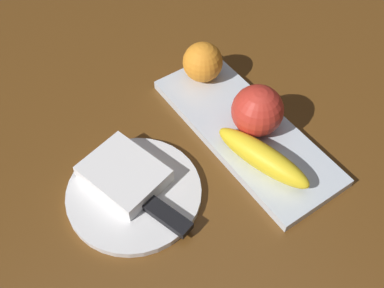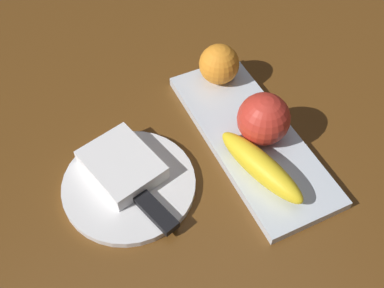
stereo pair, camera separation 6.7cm
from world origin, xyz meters
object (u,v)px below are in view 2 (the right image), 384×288
(fruit_tray, at_px, (250,137))
(banana, at_px, (264,165))
(orange_near_apple, at_px, (219,64))
(apple, at_px, (264,119))
(folded_napkin, at_px, (122,165))
(dinner_plate, at_px, (129,184))
(knife, at_px, (146,202))

(fruit_tray, distance_m, banana, 0.08)
(orange_near_apple, bearing_deg, apple, -179.65)
(banana, height_order, folded_napkin, banana)
(fruit_tray, relative_size, apple, 4.22)
(dinner_plate, bearing_deg, apple, -92.81)
(orange_near_apple, xyz_separation_m, knife, (-0.18, 0.21, -0.03))
(fruit_tray, bearing_deg, apple, -134.34)
(apple, bearing_deg, orange_near_apple, 0.35)
(apple, bearing_deg, banana, 151.09)
(banana, height_order, orange_near_apple, orange_near_apple)
(fruit_tray, xyz_separation_m, apple, (-0.01, -0.01, 0.05))
(banana, bearing_deg, folded_napkin, 47.50)
(banana, distance_m, folded_napkin, 0.21)
(apple, distance_m, banana, 0.07)
(fruit_tray, xyz_separation_m, dinner_plate, (0.00, 0.21, -0.00))
(banana, relative_size, dinner_plate, 0.81)
(fruit_tray, height_order, apple, apple)
(banana, xyz_separation_m, dinner_plate, (0.07, 0.19, -0.03))
(apple, relative_size, knife, 0.46)
(banana, height_order, dinner_plate, banana)
(fruit_tray, bearing_deg, folded_napkin, 83.21)
(knife, bearing_deg, folded_napkin, -9.23)
(orange_near_apple, height_order, knife, orange_near_apple)
(dinner_plate, bearing_deg, banana, -111.50)
(fruit_tray, bearing_deg, dinner_plate, 90.00)
(fruit_tray, distance_m, apple, 0.05)
(folded_napkin, bearing_deg, knife, -172.19)
(dinner_plate, xyz_separation_m, folded_napkin, (0.03, 0.00, 0.02))
(fruit_tray, bearing_deg, knife, 102.97)
(orange_near_apple, bearing_deg, knife, 130.57)
(fruit_tray, distance_m, dinner_plate, 0.21)
(apple, relative_size, banana, 0.51)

